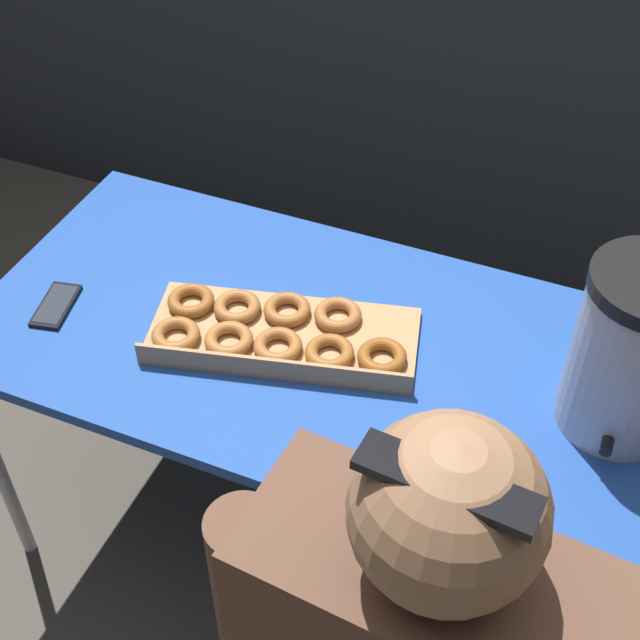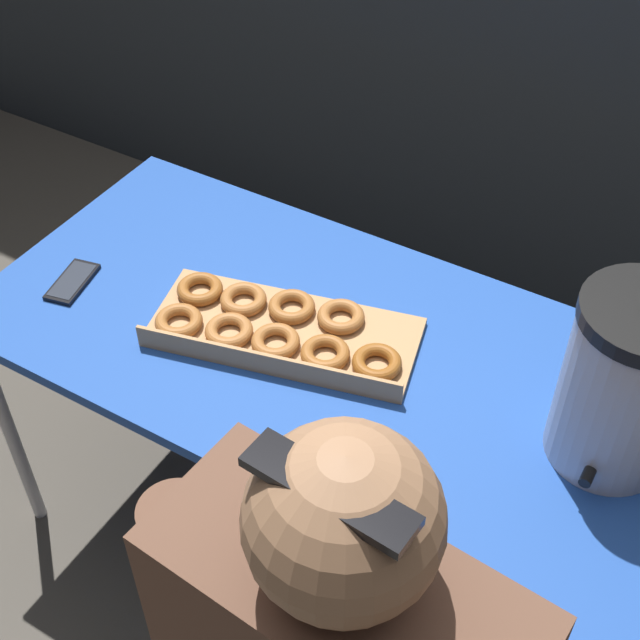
# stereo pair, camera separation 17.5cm
# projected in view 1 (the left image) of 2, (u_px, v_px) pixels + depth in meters

# --- Properties ---
(ground_plane) EXTENTS (12.00, 12.00, 0.00)m
(ground_plane) POSITION_uv_depth(u_px,v_px,m) (331.00, 540.00, 2.28)
(ground_plane) COLOR #4C473F
(folding_table) EXTENTS (1.49, 0.72, 0.71)m
(folding_table) POSITION_uv_depth(u_px,v_px,m) (334.00, 361.00, 1.82)
(folding_table) COLOR #1E479E
(folding_table) RESTS_ON ground
(donut_box) EXTENTS (0.58, 0.35, 0.05)m
(donut_box) POSITION_uv_depth(u_px,v_px,m) (277.00, 333.00, 1.79)
(donut_box) COLOR tan
(donut_box) RESTS_ON folding_table
(coffee_urn) EXTENTS (0.22, 0.25, 0.37)m
(coffee_urn) POSITION_uv_depth(u_px,v_px,m) (634.00, 352.00, 1.53)
(coffee_urn) COLOR #B7B7BC
(coffee_urn) RESTS_ON folding_table
(cell_phone) EXTENTS (0.09, 0.15, 0.01)m
(cell_phone) POSITION_uv_depth(u_px,v_px,m) (56.00, 306.00, 1.87)
(cell_phone) COLOR black
(cell_phone) RESTS_ON folding_table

